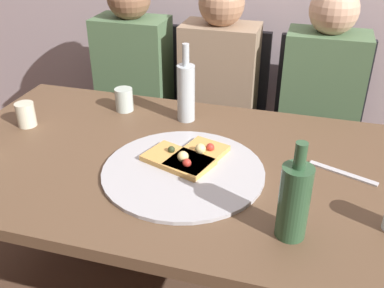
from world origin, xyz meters
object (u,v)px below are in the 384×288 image
(beer_bottle, at_px, (294,200))
(tumbler_far, at_px, (26,114))
(pizza_slice_last, at_px, (179,160))
(chair_middle, at_px, (221,109))
(table_knife, at_px, (343,173))
(pizza_tray, at_px, (183,171))
(guest_by_wall, at_px, (319,110))
(dining_table, at_px, (172,177))
(chair_left, at_px, (140,99))
(guest_in_sweater, at_px, (127,88))
(tumbler_near, at_px, (124,100))
(guest_in_beanie, at_px, (215,98))
(wine_bottle, at_px, (186,91))
(pizza_slice_extra, at_px, (198,156))
(chair_right, at_px, (317,121))

(beer_bottle, distance_m, tumbler_far, 1.08)
(pizza_slice_last, height_order, chair_middle, chair_middle)
(table_knife, bearing_deg, beer_bottle, 88.46)
(pizza_tray, xyz_separation_m, guest_by_wall, (0.40, 0.78, -0.09))
(dining_table, height_order, chair_left, chair_left)
(guest_in_sweater, xyz_separation_m, guest_by_wall, (0.94, 0.00, 0.00))
(tumbler_near, distance_m, tumbler_far, 0.38)
(tumbler_near, distance_m, guest_in_beanie, 0.51)
(pizza_slice_last, bearing_deg, guest_in_beanie, 94.39)
(dining_table, height_order, tumbler_near, tumbler_near)
(guest_in_sweater, height_order, guest_by_wall, same)
(pizza_tray, relative_size, tumbler_near, 5.54)
(pizza_slice_last, bearing_deg, pizza_tray, -52.85)
(wine_bottle, height_order, beer_bottle, wine_bottle)
(wine_bottle, bearing_deg, pizza_tray, -74.67)
(tumbler_near, bearing_deg, chair_left, 106.93)
(pizza_slice_last, bearing_deg, tumbler_far, 169.85)
(pizza_slice_last, height_order, pizza_slice_extra, same)
(beer_bottle, bearing_deg, chair_left, 127.99)
(tumbler_far, xyz_separation_m, chair_left, (0.13, 0.78, -0.26))
(guest_in_beanie, bearing_deg, chair_right, -162.72)
(pizza_slice_extra, bearing_deg, beer_bottle, -40.40)
(beer_bottle, height_order, guest_in_sweater, guest_in_sweater)
(pizza_slice_last, relative_size, chair_left, 0.28)
(pizza_slice_last, distance_m, pizza_slice_extra, 0.07)
(wine_bottle, bearing_deg, pizza_slice_last, -77.42)
(chair_middle, bearing_deg, tumbler_near, 63.05)
(pizza_slice_last, bearing_deg, chair_left, 119.51)
(chair_right, bearing_deg, beer_bottle, 87.38)
(guest_in_sweater, bearing_deg, chair_left, -90.00)
(chair_middle, height_order, guest_by_wall, guest_by_wall)
(wine_bottle, relative_size, table_knife, 1.38)
(chair_right, relative_size, guest_in_sweater, 0.77)
(dining_table, height_order, wine_bottle, wine_bottle)
(pizza_tray, height_order, tumbler_near, tumbler_near)
(pizza_tray, height_order, guest_in_sweater, guest_in_sweater)
(tumbler_far, distance_m, guest_in_sweater, 0.66)
(dining_table, relative_size, pizza_slice_extra, 6.41)
(chair_left, xyz_separation_m, guest_by_wall, (0.94, -0.15, 0.13))
(beer_bottle, relative_size, chair_middle, 0.30)
(beer_bottle, bearing_deg, guest_in_beanie, 113.88)
(tumbler_far, bearing_deg, table_knife, -0.83)
(tumbler_near, relative_size, tumbler_far, 1.02)
(tumbler_near, bearing_deg, chair_middle, 63.05)
(pizza_slice_extra, distance_m, chair_left, 1.05)
(chair_left, bearing_deg, tumbler_far, 80.34)
(wine_bottle, bearing_deg, guest_in_beanie, 87.70)
(wine_bottle, relative_size, guest_in_beanie, 0.26)
(pizza_tray, bearing_deg, tumbler_far, 167.36)
(pizza_slice_last, xyz_separation_m, guest_in_beanie, (-0.06, 0.75, -0.11))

